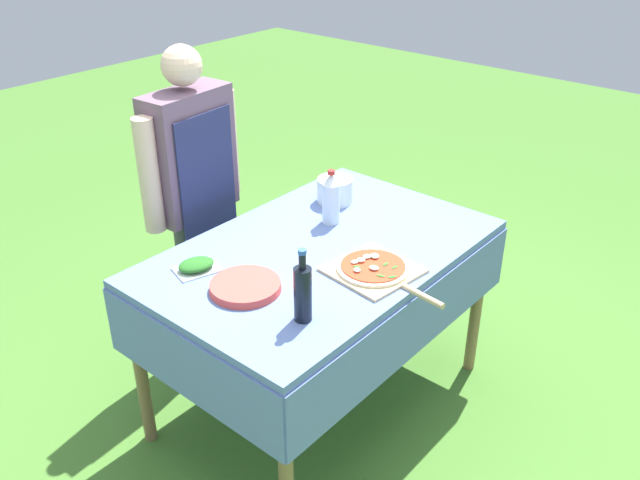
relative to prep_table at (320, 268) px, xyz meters
name	(u,v)px	position (x,y,z in m)	size (l,w,h in m)	color
ground_plane	(320,400)	(0.00, 0.00, -0.72)	(12.00, 12.00, 0.00)	#477A2D
prep_table	(320,268)	(0.00, 0.00, 0.00)	(1.46, 0.95, 0.81)	#607AB7
person_cook	(194,184)	(-0.05, 0.72, 0.19)	(0.58, 0.22, 1.54)	#4C4C51
pizza_on_peel	(375,269)	(-0.01, -0.28, 0.11)	(0.34, 0.51, 0.05)	#D1B27F
oil_bottle	(303,292)	(-0.42, -0.28, 0.20)	(0.06, 0.06, 0.28)	black
water_bottle	(331,198)	(0.21, 0.12, 0.21)	(0.08, 0.08, 0.25)	silver
herb_container	(196,265)	(-0.44, 0.25, 0.12)	(0.19, 0.17, 0.04)	silver
mixing_tub	(335,190)	(0.38, 0.24, 0.15)	(0.17, 0.17, 0.11)	silver
plate_stack	(245,286)	(-0.42, 0.01, 0.11)	(0.27, 0.27, 0.03)	#DB4C42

